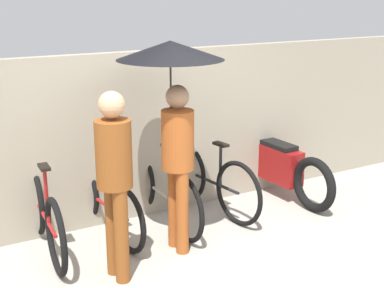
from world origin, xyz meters
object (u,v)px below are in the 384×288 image
at_px(motorcycle, 278,166).
at_px(parked_bicycle_2, 161,191).
at_px(parked_bicycle_0, 45,216).
at_px(parked_bicycle_1, 104,203).
at_px(parked_bicycle_3, 211,180).
at_px(pedestrian_center, 173,87).
at_px(pedestrian_leading, 114,172).

bearing_deg(motorcycle, parked_bicycle_2, 88.55).
bearing_deg(parked_bicycle_0, parked_bicycle_2, -84.11).
height_order(parked_bicycle_1, motorcycle, parked_bicycle_1).
bearing_deg(parked_bicycle_2, motorcycle, -89.87).
xyz_separation_m(parked_bicycle_0, parked_bicycle_3, (1.98, 0.06, 0.00)).
bearing_deg(motorcycle, parked_bicycle_1, 87.28).
bearing_deg(parked_bicycle_0, pedestrian_center, -110.28).
bearing_deg(parked_bicycle_2, parked_bicycle_3, -90.63).
distance_m(parked_bicycle_2, motorcycle, 1.69).
bearing_deg(parked_bicycle_1, parked_bicycle_3, -97.27).
bearing_deg(motorcycle, pedestrian_center, 105.92).
xyz_separation_m(parked_bicycle_0, pedestrian_center, (1.18, -0.52, 1.28)).
xyz_separation_m(parked_bicycle_2, pedestrian_center, (-0.14, -0.58, 1.28)).
height_order(parked_bicycle_0, parked_bicycle_1, parked_bicycle_0).
relative_size(pedestrian_leading, motorcycle, 0.89).
relative_size(parked_bicycle_3, pedestrian_center, 0.81).
distance_m(parked_bicycle_1, motorcycle, 2.35).
height_order(parked_bicycle_0, pedestrian_leading, pedestrian_leading).
height_order(parked_bicycle_3, motorcycle, parked_bicycle_3).
distance_m(pedestrian_leading, pedestrian_center, 1.03).
xyz_separation_m(parked_bicycle_3, pedestrian_center, (-0.79, -0.58, 1.27)).
distance_m(parked_bicycle_0, pedestrian_leading, 1.14).
bearing_deg(parked_bicycle_0, parked_bicycle_3, -84.75).
distance_m(parked_bicycle_1, pedestrian_leading, 1.16).
distance_m(parked_bicycle_2, parked_bicycle_3, 0.66).
xyz_separation_m(parked_bicycle_1, parked_bicycle_3, (1.32, -0.04, 0.03)).
bearing_deg(parked_bicycle_1, motorcycle, -95.89).
xyz_separation_m(parked_bicycle_0, parked_bicycle_2, (1.32, 0.05, -0.01)).
height_order(parked_bicycle_2, motorcycle, parked_bicycle_2).
distance_m(parked_bicycle_1, pedestrian_center, 1.53).
relative_size(parked_bicycle_0, parked_bicycle_2, 0.95).
relative_size(parked_bicycle_2, pedestrian_center, 0.86).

